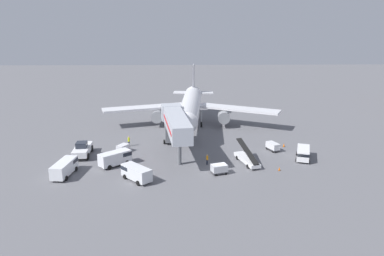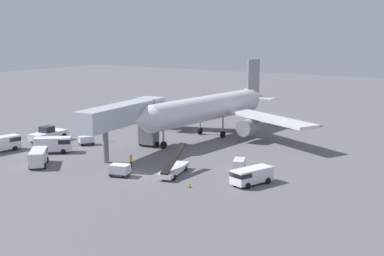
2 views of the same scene
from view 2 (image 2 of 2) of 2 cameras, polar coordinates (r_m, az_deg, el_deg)
ground_plane at (r=60.54m, az=-7.24°, el=-5.22°), size 300.00×300.00×0.00m
airplane_at_gate at (r=81.25m, az=2.05°, el=2.19°), size 37.70×33.89×11.84m
jet_bridge at (r=69.65m, az=-7.23°, el=1.36°), size 5.48×17.37×7.16m
pushback_tug at (r=80.74m, az=-15.79°, el=-0.71°), size 3.02×6.30×2.46m
belt_loader_truck at (r=59.99m, az=-2.03°, el=-4.54°), size 3.35×6.77×3.16m
service_van_mid_right at (r=56.42m, az=6.61°, el=-5.28°), size 3.37×5.28×1.82m
service_van_near_center at (r=66.82m, az=-16.83°, el=-3.06°), size 4.73×4.83×2.02m
service_van_near_left at (r=73.21m, az=-15.23°, el=-1.74°), size 4.98×4.65×2.18m
service_van_far_center at (r=76.20m, az=-20.64°, el=-1.60°), size 2.65×5.77×2.10m
baggage_cart_outer_right at (r=61.95m, az=5.30°, el=-4.07°), size 2.15×2.88×1.41m
baggage_cart_far_right at (r=59.78m, az=-8.10°, el=-4.67°), size 2.54×2.06×1.42m
baggage_cart_mid_center at (r=77.22m, az=-11.75°, el=-1.33°), size 2.19×2.50×1.33m
ground_crew_worker_foreground at (r=63.44m, az=-6.85°, el=-3.66°), size 0.41×0.41×1.66m
ground_crew_worker_midground at (r=79.05m, az=-9.78°, el=-0.82°), size 0.37×0.37×1.83m
safety_cone_alpha at (r=62.76m, az=8.21°, el=-4.39°), size 0.41×0.41×0.62m
safety_cone_bravo at (r=55.24m, az=-0.28°, el=-6.41°), size 0.35×0.35×0.54m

